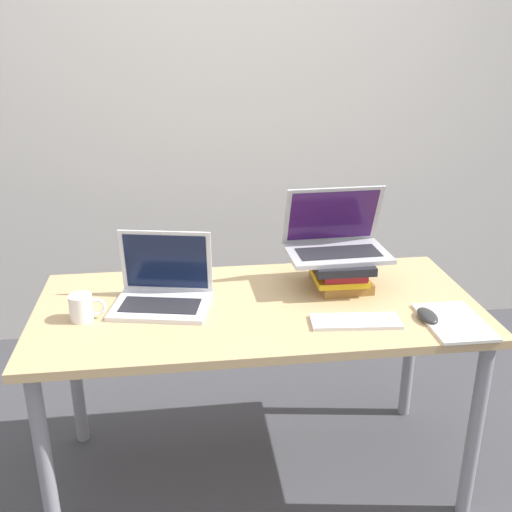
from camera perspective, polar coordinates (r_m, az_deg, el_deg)
wall_back at (r=3.13m, az=-2.97°, el=15.93°), size 8.00×0.05×2.70m
desk at (r=2.12m, az=0.15°, el=-6.52°), size 1.53×0.71×0.73m
laptop_left at (r=2.10m, az=-8.86°, el=-3.28°), size 0.37×0.30×0.25m
book_stack at (r=2.22m, az=7.98°, el=-1.43°), size 0.22×0.26×0.12m
laptop_on_books at (r=2.21m, az=7.60°, el=1.49°), size 0.37×0.26×0.24m
wireless_keyboard at (r=1.99m, az=9.46°, el=-6.15°), size 0.30×0.13×0.01m
mouse at (r=2.06m, az=16.01°, el=-5.49°), size 0.06×0.11×0.03m
notepad at (r=2.06m, az=18.36°, el=-5.97°), size 0.19×0.28×0.01m
mug at (r=2.05m, az=-16.21°, el=-4.73°), size 0.12×0.08×0.09m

